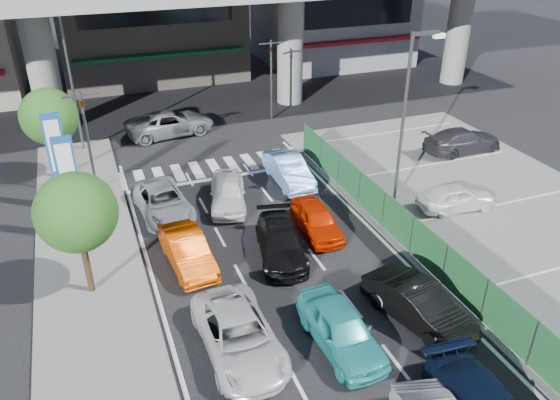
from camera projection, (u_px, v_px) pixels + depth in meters
name	position (u px, v px, depth m)	size (l,w,h in m)	color
ground	(310.00, 315.00, 19.00)	(120.00, 120.00, 0.00)	black
parking_lot	(520.00, 228.00, 24.07)	(12.00, 28.00, 0.06)	#60605D
sidewalk_left	(92.00, 291.00, 20.07)	(4.00, 30.00, 0.12)	#60605D
fence_run	(426.00, 248.00, 21.05)	(0.16, 22.00, 1.80)	#1F5B2E
traffic_light_left	(84.00, 118.00, 25.05)	(1.60, 1.24, 5.20)	#595B60
traffic_light_right	(271.00, 60.00, 34.46)	(1.60, 1.24, 5.20)	#595B60
street_lamp_right	(408.00, 107.00, 23.90)	(1.65, 0.22, 8.00)	#595B60
street_lamp_left	(72.00, 68.00, 29.55)	(1.65, 0.22, 8.00)	#595B60
signboard_near	(68.00, 174.00, 21.86)	(0.80, 0.14, 4.70)	#595B60
signboard_far	(56.00, 148.00, 24.20)	(0.80, 0.14, 4.70)	#595B60
tree_near	(76.00, 213.00, 18.49)	(2.80, 2.80, 4.80)	#382314
tree_far	(49.00, 117.00, 26.87)	(2.80, 2.80, 4.80)	#382314
sedan_white_mid_left	(239.00, 335.00, 17.15)	(2.19, 4.74, 1.32)	silver
taxi_teal_mid	(341.00, 329.00, 17.36)	(1.63, 4.05, 1.38)	teal
hatch_black_mid_right	(418.00, 305.00, 18.41)	(1.46, 4.19, 1.38)	black
taxi_orange_left	(187.00, 251.00, 21.34)	(1.39, 3.98, 1.31)	#CE4503
sedan_black_mid	(281.00, 242.00, 21.94)	(1.75, 4.32, 1.25)	black
taxi_orange_right	(316.00, 219.00, 23.52)	(1.48, 3.69, 1.26)	red
wagon_silver_front_left	(163.00, 202.00, 24.89)	(2.12, 4.59, 1.28)	#B7BBBF
sedan_white_front_mid	(228.00, 192.00, 25.63)	(1.63, 4.05, 1.38)	white
kei_truck_front_right	(289.00, 170.00, 27.76)	(1.46, 4.19, 1.38)	#6CA0E8
crossing_wagon_silver	(170.00, 123.00, 33.56)	(2.47, 5.36, 1.49)	gray
parked_sedan_white	(457.00, 197.00, 25.22)	(1.47, 3.65, 1.24)	white
parked_sedan_dgrey	(463.00, 140.00, 31.12)	(1.91, 4.70, 1.36)	#2E2D32
traffic_cone	(405.00, 224.00, 23.68)	(0.33, 0.33, 0.65)	#E23C0C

